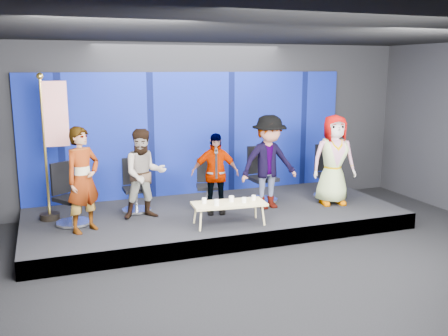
{
  "coord_description": "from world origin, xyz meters",
  "views": [
    {
      "loc": [
        -3.0,
        -6.23,
        3.0
      ],
      "look_at": [
        0.16,
        2.4,
        1.14
      ],
      "focal_mm": 40.0,
      "sensor_mm": 36.0,
      "label": 1
    }
  ],
  "objects": [
    {
      "name": "ground",
      "position": [
        0.0,
        0.0,
        0.0
      ],
      "size": [
        10.0,
        10.0,
        0.0
      ],
      "primitive_type": "plane",
      "color": "black",
      "rests_on": "ground"
    },
    {
      "name": "room_walls",
      "position": [
        0.0,
        0.0,
        2.43
      ],
      "size": [
        10.02,
        8.02,
        3.51
      ],
      "color": "black",
      "rests_on": "ground"
    },
    {
      "name": "riser",
      "position": [
        0.0,
        2.5,
        0.15
      ],
      "size": [
        7.0,
        3.0,
        0.3
      ],
      "primitive_type": "cube",
      "color": "black",
      "rests_on": "ground"
    },
    {
      "name": "backdrop",
      "position": [
        0.0,
        3.95,
        1.6
      ],
      "size": [
        7.0,
        0.08,
        2.6
      ],
      "primitive_type": "cube",
      "color": "navy",
      "rests_on": "riser"
    },
    {
      "name": "chair_a",
      "position": [
        -2.63,
        2.55,
        0.66
      ],
      "size": [
        0.85,
        0.85,
        1.09
      ],
      "rotation": [
        0.0,
        0.0,
        0.59
      ],
      "color": "silver",
      "rests_on": "riser"
    },
    {
      "name": "panelist_a",
      "position": [
        -2.43,
        2.08,
        1.18
      ],
      "size": [
        0.77,
        0.71,
        1.76
      ],
      "primitive_type": "imported",
      "rotation": [
        0.0,
        0.0,
        0.59
      ],
      "color": "black",
      "rests_on": "riser"
    },
    {
      "name": "chair_b",
      "position": [
        -1.42,
        2.98,
        0.63
      ],
      "size": [
        0.57,
        0.57,
        1.01
      ],
      "rotation": [
        0.0,
        0.0,
        0.0
      ],
      "color": "silver",
      "rests_on": "riser"
    },
    {
      "name": "panelist_b",
      "position": [
        -1.33,
        2.49,
        1.12
      ],
      "size": [
        0.79,
        0.62,
        1.63
      ],
      "primitive_type": "imported",
      "rotation": [
        0.0,
        0.0,
        0.0
      ],
      "color": "black",
      "rests_on": "riser"
    },
    {
      "name": "chair_c",
      "position": [
        -0.03,
        2.83,
        0.61
      ],
      "size": [
        0.64,
        0.64,
        0.94
      ],
      "rotation": [
        0.0,
        0.0,
        -0.24
      ],
      "color": "silver",
      "rests_on": "riser"
    },
    {
      "name": "panelist_c",
      "position": [
        -0.04,
        2.33,
        1.06
      ],
      "size": [
        0.95,
        0.57,
        1.52
      ],
      "primitive_type": "imported",
      "rotation": [
        0.0,
        0.0,
        -0.24
      ],
      "color": "black",
      "rests_on": "riser"
    },
    {
      "name": "chair_d",
      "position": [
        1.13,
        2.81,
        0.67
      ],
      "size": [
        0.67,
        0.67,
        1.12
      ],
      "rotation": [
        0.0,
        0.0,
        0.06
      ],
      "color": "silver",
      "rests_on": "riser"
    },
    {
      "name": "panelist_d",
      "position": [
        1.05,
        2.31,
        1.21
      ],
      "size": [
        1.21,
        0.75,
        1.81
      ],
      "primitive_type": "imported",
      "rotation": [
        0.0,
        0.0,
        0.06
      ],
      "color": "black",
      "rests_on": "riser"
    },
    {
      "name": "chair_e",
      "position": [
        2.57,
        2.62,
        0.66
      ],
      "size": [
        0.73,
        0.73,
        1.11
      ],
      "rotation": [
        0.0,
        0.0,
        -0.19
      ],
      "color": "silver",
      "rests_on": "riser"
    },
    {
      "name": "panelist_e",
      "position": [
        2.39,
        2.15,
        1.2
      ],
      "size": [
        0.97,
        0.73,
        1.79
      ],
      "primitive_type": "imported",
      "rotation": [
        0.0,
        0.0,
        -0.19
      ],
      "color": "black",
      "rests_on": "riser"
    },
    {
      "name": "coffee_table",
      "position": [
        -0.04,
        1.59,
        0.66
      ],
      "size": [
        1.31,
        0.64,
        0.39
      ],
      "rotation": [
        0.0,
        0.0,
        -0.08
      ],
      "color": "tan",
      "rests_on": "riser"
    },
    {
      "name": "mug_a",
      "position": [
        -0.46,
        1.7,
        0.74
      ],
      "size": [
        0.08,
        0.08,
        0.1
      ],
      "primitive_type": "cylinder",
      "color": "white",
      "rests_on": "coffee_table"
    },
    {
      "name": "mug_b",
      "position": [
        -0.31,
        1.49,
        0.74
      ],
      "size": [
        0.09,
        0.09,
        0.1
      ],
      "primitive_type": "cylinder",
      "color": "white",
      "rests_on": "coffee_table"
    },
    {
      "name": "mug_c",
      "position": [
        0.02,
        1.64,
        0.74
      ],
      "size": [
        0.09,
        0.09,
        0.1
      ],
      "primitive_type": "cylinder",
      "color": "white",
      "rests_on": "coffee_table"
    },
    {
      "name": "mug_d",
      "position": [
        0.2,
        1.5,
        0.74
      ],
      "size": [
        0.08,
        0.08,
        0.09
      ],
      "primitive_type": "cylinder",
      "color": "white",
      "rests_on": "coffee_table"
    },
    {
      "name": "mug_e",
      "position": [
        0.42,
        1.6,
        0.74
      ],
      "size": [
        0.08,
        0.08,
        0.09
      ],
      "primitive_type": "cylinder",
      "color": "white",
      "rests_on": "coffee_table"
    },
    {
      "name": "flag_stand",
      "position": [
        -2.85,
        2.97,
        1.68
      ],
      "size": [
        0.6,
        0.35,
        2.61
      ],
      "rotation": [
        0.0,
        0.0,
        0.02
      ],
      "color": "black",
      "rests_on": "riser"
    }
  ]
}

